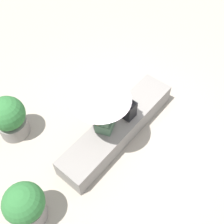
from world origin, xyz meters
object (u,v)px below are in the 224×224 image
Objects in this scene: person_seated at (105,114)px; parasol at (101,94)px; planter_near at (26,205)px; planter_far at (9,117)px; handbag_black at (130,110)px.

person_seated is 0.54m from parasol.
parasol is 1.21× the size of planter_near.
parasol reaches higher than planter_far.
parasol is at bearing 121.81° from planter_far.
person_seated reaches higher than planter_near.
person_seated is 1.83m from planter_near.
parasol reaches higher than handbag_black.
planter_near is at bearing 0.97° from person_seated.
person_seated is at bearing -21.81° from handbag_black.
planter_far reaches higher than handbag_black.
parasol is 1.92m from planter_near.
person_seated is at bearing -179.03° from planter_near.
person_seated is at bearing 123.77° from planter_far.
handbag_black is at bearing 131.05° from planter_far.
planter_far is (0.97, -1.45, -0.34)m from person_seated.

